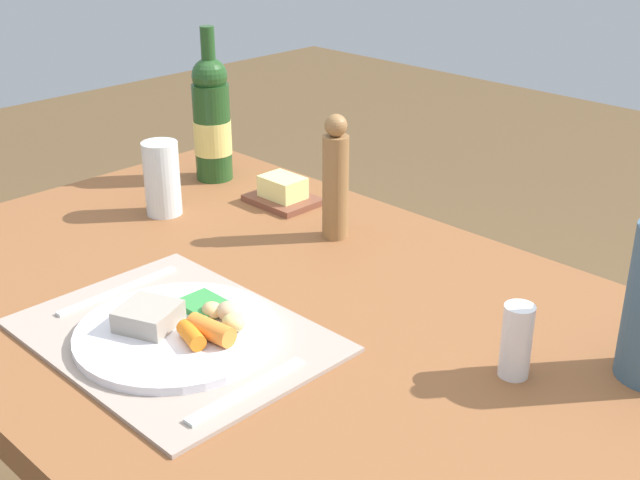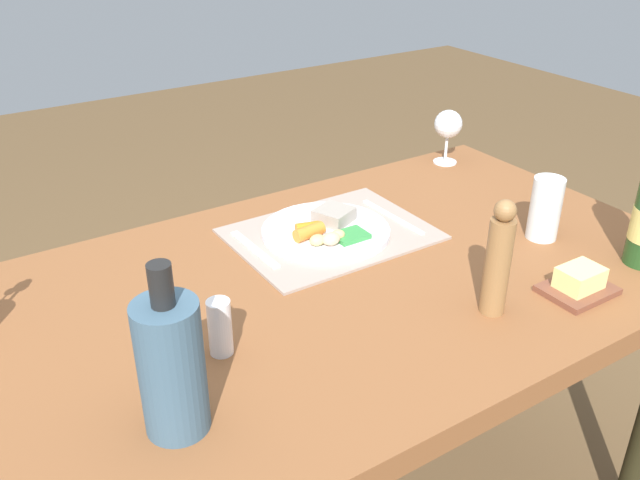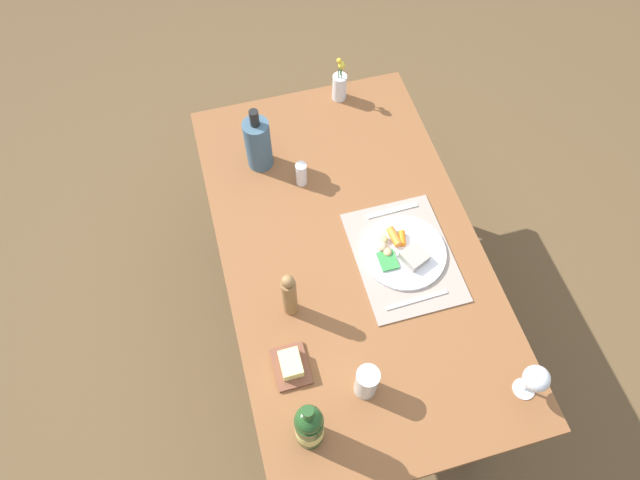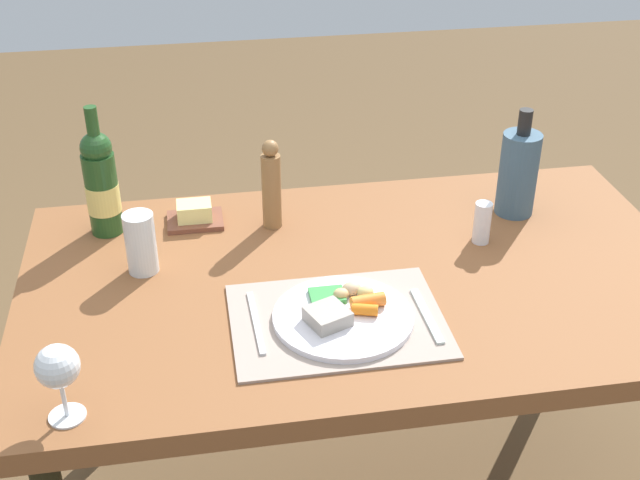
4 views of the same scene
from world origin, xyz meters
The scene contains 11 objects.
dining_table centered at (0.00, 0.00, 0.66)m, with size 1.44×0.84×0.73m.
placemat centered at (-0.08, -0.16, 0.74)m, with size 0.42×0.31×0.01m, color #A08E81.
dinner_plate centered at (-0.07, -0.16, 0.75)m, with size 0.28×0.28×0.04m.
fork centered at (-0.24, -0.14, 0.74)m, with size 0.01×0.20×0.01m, color silver.
knife centered at (0.09, -0.18, 0.74)m, with size 0.02×0.18×0.01m, color silver.
salt_shaker centered at (0.30, 0.09, 0.78)m, with size 0.04×0.04×0.10m, color white.
pepper_mill centered at (-0.16, 0.24, 0.84)m, with size 0.04×0.04×0.22m.
butter_dish centered at (-0.34, 0.28, 0.75)m, with size 0.13×0.10×0.05m.
water_tumbler centered at (-0.46, 0.10, 0.79)m, with size 0.07×0.07×0.14m.
wine_glass centered at (-0.58, -0.34, 0.84)m, with size 0.07×0.07×0.15m.
cooler_bottle centered at (0.42, 0.21, 0.84)m, with size 0.09×0.09×0.26m.
Camera 2 is at (0.64, 0.93, 1.41)m, focal length 38.14 mm.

